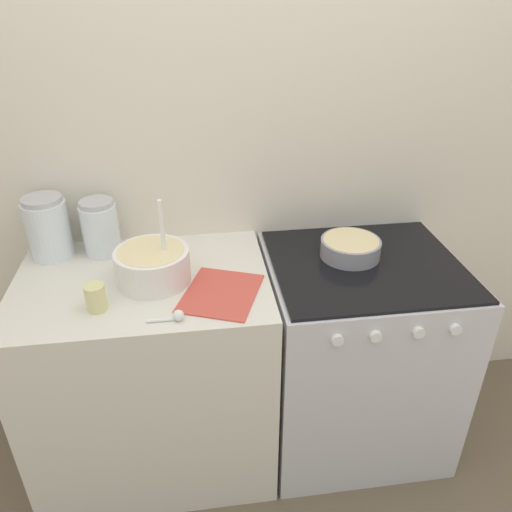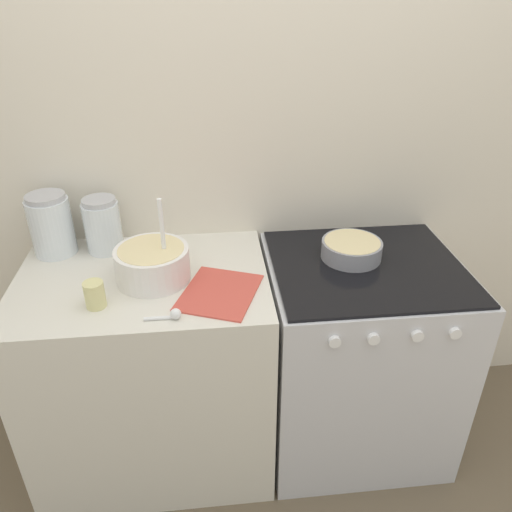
% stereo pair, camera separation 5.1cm
% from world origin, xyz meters
% --- Properties ---
extents(ground_plane, '(12.00, 12.00, 0.00)m').
position_xyz_m(ground_plane, '(0.00, 0.00, 0.00)').
color(ground_plane, brown).
extents(wall_back, '(4.82, 0.05, 2.40)m').
position_xyz_m(wall_back, '(0.00, 0.68, 1.20)').
color(wall_back, beige).
rests_on(wall_back, ground_plane).
extents(countertop_cabinet, '(0.91, 0.65, 0.88)m').
position_xyz_m(countertop_cabinet, '(-0.46, 0.33, 0.44)').
color(countertop_cabinet, silver).
rests_on(countertop_cabinet, ground_plane).
extents(stove, '(0.74, 0.67, 0.88)m').
position_xyz_m(stove, '(0.38, 0.33, 0.44)').
color(stove, silver).
rests_on(stove, ground_plane).
extents(mixing_bowl, '(0.26, 0.26, 0.31)m').
position_xyz_m(mixing_bowl, '(-0.41, 0.31, 0.95)').
color(mixing_bowl, white).
rests_on(mixing_bowl, countertop_cabinet).
extents(baking_pan, '(0.23, 0.23, 0.07)m').
position_xyz_m(baking_pan, '(0.34, 0.39, 0.92)').
color(baking_pan, gray).
rests_on(baking_pan, stove).
extents(storage_jar_left, '(0.16, 0.16, 0.24)m').
position_xyz_m(storage_jar_left, '(-0.80, 0.55, 0.99)').
color(storage_jar_left, silver).
rests_on(storage_jar_left, countertop_cabinet).
extents(storage_jar_middle, '(0.14, 0.14, 0.22)m').
position_xyz_m(storage_jar_middle, '(-0.61, 0.55, 0.98)').
color(storage_jar_middle, silver).
rests_on(storage_jar_middle, countertop_cabinet).
extents(tin_can, '(0.07, 0.07, 0.09)m').
position_xyz_m(tin_can, '(-0.58, 0.16, 0.93)').
color(tin_can, beige).
rests_on(tin_can, countertop_cabinet).
extents(recipe_page, '(0.33, 0.35, 0.01)m').
position_xyz_m(recipe_page, '(-0.18, 0.19, 0.89)').
color(recipe_page, '#CC4C3F').
rests_on(recipe_page, countertop_cabinet).
extents(measuring_spoon, '(0.12, 0.04, 0.04)m').
position_xyz_m(measuring_spoon, '(-0.33, 0.06, 0.90)').
color(measuring_spoon, white).
rests_on(measuring_spoon, countertop_cabinet).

